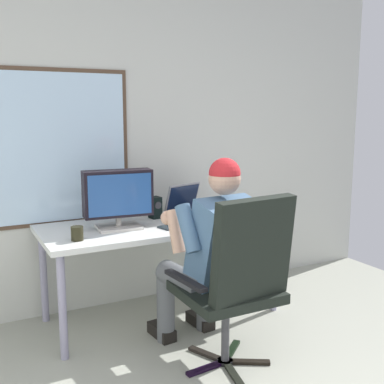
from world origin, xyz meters
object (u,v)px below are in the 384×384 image
desk_speaker (155,208)px  person_seated (212,252)px  crt_monitor (118,195)px  cd_case (170,227)px  desk (162,231)px  office_chair (239,275)px  laptop (190,208)px  wine_glass (236,208)px  coffee_mug (77,233)px

desk_speaker → person_seated: bearing=-88.3°
crt_monitor → cd_case: 0.43m
desk → cd_case: (-0.01, -0.16, 0.07)m
desk → desk_speaker: bearing=83.3°
office_chair → laptop: bearing=78.2°
laptop → cd_case: bearing=-138.0°
office_chair → wine_glass: size_ratio=7.98×
desk → crt_monitor: (-0.33, -0.01, 0.30)m
desk_speaker → coffee_mug: size_ratio=1.82×
desk → laptop: laptop is taller
desk → laptop: size_ratio=4.24×
laptop → wine_glass: bearing=-49.0°
wine_glass → cd_case: (-0.54, 0.02, -0.09)m
wine_glass → desk_speaker: bearing=145.9°
desk → desk_speaker: 0.22m
office_chair → crt_monitor: bearing=113.4°
desk_speaker → cd_case: desk_speaker is taller
crt_monitor → wine_glass: bearing=-11.4°
person_seated → cd_case: 0.50m
desk → wine_glass: 0.58m
desk → cd_case: 0.18m
person_seated → desk_speaker: bearing=91.7°
laptop → coffee_mug: 1.00m
desk → office_chair: bearing=-85.8°
wine_glass → laptop: bearing=131.0°
office_chair → desk_speaker: bearing=92.6°
desk → coffee_mug: size_ratio=19.20×
wine_glass → coffee_mug: (-1.20, -0.01, -0.05)m
desk → wine_glass: size_ratio=12.96×
wine_glass → person_seated: bearing=-135.4°
crt_monitor → office_chair: bearing=-66.6°
office_chair → coffee_mug: bearing=134.9°
crt_monitor → wine_glass: size_ratio=3.62×
wine_glass → desk_speaker: 0.62m
crt_monitor → laptop: bearing=9.9°
person_seated → coffee_mug: (-0.71, 0.47, 0.10)m
laptop → desk_speaker: 0.28m
desk → cd_case: size_ratio=10.34×
desk_speaker → coffee_mug: (-0.69, -0.36, -0.04)m
desk → laptop: bearing=19.1°
person_seated → laptop: person_seated is taller
office_chair → laptop: 1.07m
desk_speaker → cd_case: bearing=-94.3°
office_chair → laptop: size_ratio=2.61×
coffee_mug → wine_glass: bearing=0.6°
office_chair → coffee_mug: (-0.74, 0.74, 0.16)m
cd_case → coffee_mug: coffee_mug is taller
person_seated → desk_speaker: person_seated is taller
crt_monitor → coffee_mug: crt_monitor is taller
person_seated → desk_speaker: 0.84m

